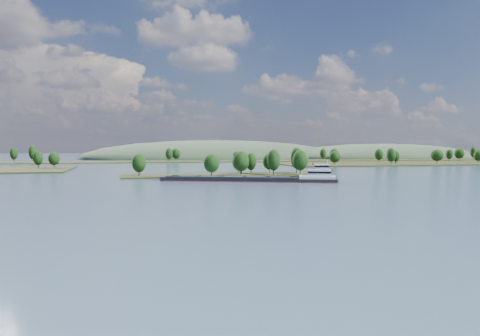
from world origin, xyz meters
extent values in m
plane|color=#3A4E64|center=(0.00, 120.00, 0.00)|extent=(1800.00, 1800.00, 0.00)
cube|color=black|center=(0.00, 180.00, 0.00)|extent=(100.00, 30.00, 1.20)
cylinder|color=black|center=(22.45, 170.70, 2.63)|extent=(0.50, 0.50, 4.06)
ellipsoid|color=black|center=(22.45, 170.70, 7.79)|extent=(6.49, 6.49, 10.44)
cylinder|color=black|center=(10.32, 192.35, 2.16)|extent=(0.50, 0.50, 3.12)
ellipsoid|color=black|center=(10.32, 192.35, 6.13)|extent=(7.16, 7.16, 8.02)
cylinder|color=black|center=(6.20, 171.41, 2.49)|extent=(0.50, 0.50, 3.78)
ellipsoid|color=black|center=(6.20, 171.41, 7.30)|extent=(8.09, 8.09, 9.73)
cylinder|color=black|center=(9.65, 183.65, 2.12)|extent=(0.50, 0.50, 3.04)
ellipsoid|color=black|center=(9.65, 183.65, 5.98)|extent=(5.81, 5.81, 7.81)
cylinder|color=black|center=(-8.84, 167.37, 2.29)|extent=(0.50, 0.50, 3.38)
ellipsoid|color=black|center=(-8.84, 167.37, 6.59)|extent=(7.42, 7.42, 8.70)
cylinder|color=black|center=(-41.52, 176.36, 2.30)|extent=(0.50, 0.50, 3.40)
ellipsoid|color=black|center=(-41.52, 176.36, 6.63)|extent=(6.51, 6.51, 8.75)
cylinder|color=black|center=(14.30, 182.54, 2.31)|extent=(0.50, 0.50, 3.43)
ellipsoid|color=black|center=(14.30, 182.54, 6.67)|extent=(5.42, 5.42, 8.82)
cylinder|color=black|center=(39.62, 184.65, 2.78)|extent=(0.50, 0.50, 4.35)
ellipsoid|color=black|center=(39.62, 184.65, 8.31)|extent=(6.19, 6.19, 11.19)
cylinder|color=black|center=(36.06, 170.20, 2.56)|extent=(0.50, 0.50, 3.93)
ellipsoid|color=black|center=(36.06, 170.20, 7.55)|extent=(7.73, 7.73, 10.10)
cylinder|color=black|center=(25.46, 187.05, 2.26)|extent=(0.50, 0.50, 3.33)
ellipsoid|color=black|center=(25.46, 187.05, 6.50)|extent=(6.85, 6.85, 8.56)
cylinder|color=black|center=(-91.29, 269.40, 2.47)|extent=(0.50, 0.50, 3.33)
ellipsoid|color=black|center=(-91.29, 269.40, 6.70)|extent=(6.95, 6.95, 8.57)
cylinder|color=black|center=(-100.89, 270.77, 2.54)|extent=(0.50, 0.50, 3.49)
ellipsoid|color=black|center=(-100.89, 270.77, 6.98)|extent=(5.75, 5.75, 8.97)
cube|color=black|center=(230.00, 300.00, 0.00)|extent=(320.00, 90.00, 1.60)
cylinder|color=black|center=(101.35, 268.57, 2.50)|extent=(0.50, 0.50, 3.39)
ellipsoid|color=black|center=(101.35, 268.57, 6.81)|extent=(8.05, 8.05, 8.72)
cylinder|color=black|center=(260.56, 333.63, 2.79)|extent=(0.50, 0.50, 3.98)
ellipsoid|color=black|center=(260.56, 333.63, 7.84)|extent=(9.19, 9.19, 10.22)
cylinder|color=black|center=(235.96, 280.97, 2.53)|extent=(0.50, 0.50, 3.46)
ellipsoid|color=black|center=(235.96, 280.97, 6.93)|extent=(7.16, 7.16, 8.90)
cylinder|color=black|center=(196.33, 280.39, 2.65)|extent=(0.50, 0.50, 3.71)
ellipsoid|color=black|center=(196.33, 280.39, 7.36)|extent=(9.81, 9.81, 9.53)
cylinder|color=black|center=(145.77, 265.45, 2.85)|extent=(0.50, 0.50, 4.10)
ellipsoid|color=black|center=(145.77, 265.45, 8.07)|extent=(7.13, 7.13, 10.55)
cylinder|color=black|center=(159.18, 280.52, 2.47)|extent=(0.50, 0.50, 3.34)
ellipsoid|color=black|center=(159.18, 280.52, 6.72)|extent=(5.62, 5.62, 8.60)
cylinder|color=black|center=(164.59, 314.70, 2.70)|extent=(0.50, 0.50, 3.79)
ellipsoid|color=black|center=(164.59, 314.70, 7.52)|extent=(7.53, 7.53, 9.75)
cylinder|color=black|center=(246.25, 329.42, 2.63)|extent=(0.50, 0.50, 3.65)
ellipsoid|color=black|center=(246.25, 329.42, 7.27)|extent=(6.51, 6.51, 9.39)
cube|color=black|center=(0.00, 400.00, 0.00)|extent=(900.00, 60.00, 1.20)
cylinder|color=black|center=(-141.90, 399.31, 2.75)|extent=(0.50, 0.50, 4.30)
ellipsoid|color=black|center=(-141.90, 399.31, 8.21)|extent=(6.49, 6.49, 11.04)
cylinder|color=black|center=(341.88, 399.64, 2.46)|extent=(0.50, 0.50, 3.73)
ellipsoid|color=black|center=(341.88, 399.64, 7.20)|extent=(9.25, 9.25, 9.58)
cylinder|color=black|center=(142.91, 382.23, 2.56)|extent=(0.50, 0.50, 3.92)
ellipsoid|color=black|center=(142.91, 382.23, 7.54)|extent=(6.34, 6.34, 10.07)
cylinder|color=black|center=(0.14, 403.38, 2.58)|extent=(0.50, 0.50, 3.96)
ellipsoid|color=black|center=(0.14, 403.38, 7.62)|extent=(8.55, 8.55, 10.19)
cylinder|color=black|center=(324.18, 389.93, 2.82)|extent=(0.50, 0.50, 4.44)
ellipsoid|color=black|center=(324.18, 389.93, 8.47)|extent=(6.78, 6.78, 11.42)
cylinder|color=black|center=(171.40, 417.19, 2.48)|extent=(0.50, 0.50, 3.77)
ellipsoid|color=black|center=(171.40, 417.19, 7.28)|extent=(8.82, 8.82, 9.69)
cylinder|color=black|center=(-126.00, 396.59, 3.04)|extent=(0.50, 0.50, 4.88)
ellipsoid|color=black|center=(-126.00, 396.59, 9.25)|extent=(7.01, 7.01, 12.56)
cylinder|color=black|center=(56.64, 388.58, 2.11)|extent=(0.50, 0.50, 3.02)
ellipsoid|color=black|center=(56.64, 388.58, 5.96)|extent=(7.24, 7.24, 7.77)
cylinder|color=black|center=(-8.22, 382.97, 2.63)|extent=(0.50, 0.50, 4.06)
ellipsoid|color=black|center=(-8.22, 382.97, 7.79)|extent=(6.59, 6.59, 10.43)
ellipsoid|color=#344730|center=(260.00, 470.00, 0.00)|extent=(260.00, 140.00, 36.00)
ellipsoid|color=#344730|center=(60.00, 500.00, 0.00)|extent=(320.00, 160.00, 44.00)
cube|color=black|center=(1.93, 139.58, 0.44)|extent=(68.76, 36.33, 1.95)
cube|color=maroon|center=(1.93, 139.58, 0.04)|extent=(69.00, 36.57, 0.22)
cube|color=black|center=(-2.87, 146.39, 1.69)|extent=(50.70, 22.17, 0.71)
cube|color=black|center=(-6.32, 138.40, 1.69)|extent=(50.70, 22.17, 0.71)
cube|color=black|center=(-4.59, 142.40, 1.55)|extent=(52.10, 28.47, 0.27)
cube|color=black|center=(-22.53, 150.15, 1.82)|extent=(10.23, 9.86, 0.31)
cube|color=black|center=(-13.56, 146.27, 1.82)|extent=(10.23, 9.86, 0.31)
cube|color=black|center=(-4.59, 142.40, 1.82)|extent=(10.23, 9.86, 0.31)
cube|color=black|center=(4.38, 138.52, 1.82)|extent=(10.23, 9.86, 0.31)
cube|color=black|center=(13.35, 134.65, 1.82)|extent=(10.23, 9.86, 0.31)
cube|color=black|center=(-31.10, 153.85, 0.80)|extent=(5.62, 8.40, 1.78)
cylinder|color=black|center=(-30.28, 153.49, 2.04)|extent=(0.28, 0.28, 1.95)
cube|color=silver|center=(27.21, 128.66, 1.95)|extent=(16.43, 13.46, 1.07)
cube|color=silver|center=(28.03, 128.31, 3.73)|extent=(10.97, 10.05, 2.66)
cube|color=black|center=(28.03, 128.31, 4.09)|extent=(11.21, 10.28, 0.80)
cube|color=silver|center=(28.84, 127.96, 6.04)|extent=(7.01, 7.01, 1.95)
cube|color=black|center=(28.84, 127.96, 6.40)|extent=(7.24, 7.24, 0.71)
cube|color=silver|center=(28.84, 127.96, 7.11)|extent=(7.47, 7.47, 0.18)
cylinder|color=silver|center=(30.88, 127.08, 8.17)|extent=(0.23, 0.23, 2.31)
cylinder|color=black|center=(26.64, 131.81, 7.28)|extent=(0.58, 0.58, 1.07)
camera|label=1|loc=(-48.31, -45.95, 14.33)|focal=35.00mm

